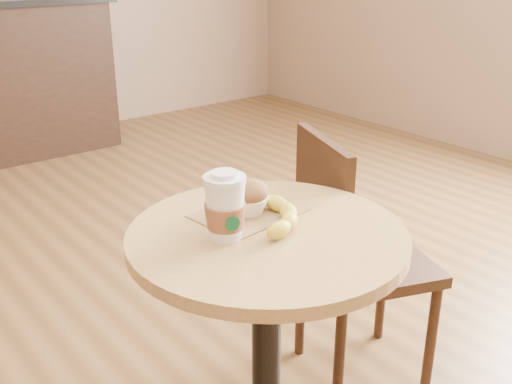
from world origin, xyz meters
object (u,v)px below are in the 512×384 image
Objects in this scene: muffin at (249,197)px; coffee_cup at (225,209)px; chair_right at (351,253)px; cafe_table at (267,326)px; banana at (266,210)px.

coffee_cup is at bearing -149.69° from muffin.
coffee_cup is at bearing 125.82° from chair_right.
chair_right is 0.58m from muffin.
coffee_cup is at bearing 162.97° from cafe_table.
muffin is at bearing 46.01° from coffee_cup.
muffin is at bearing 121.48° from chair_right.
banana is at bearing 54.04° from cafe_table.
coffee_cup reaches higher than chair_right.
cafe_table is 0.28m from banana.
cafe_table is at bearing -110.82° from banana.
cafe_table is 2.79× the size of banana.
banana is at bearing -68.93° from muffin.
chair_right is at bearing 31.07° from banana.
coffee_cup reaches higher than muffin.
muffin is at bearing 76.36° from cafe_table.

